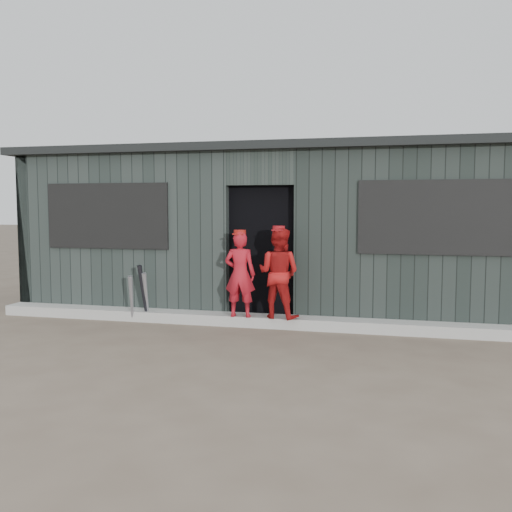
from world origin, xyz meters
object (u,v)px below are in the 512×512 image
(bat_mid, at_px, (131,299))
(player_grey_back, at_px, (288,272))
(bat_left, at_px, (146,297))
(bat_right, at_px, (143,293))
(dugout, at_px, (280,231))
(player_red_left, at_px, (240,274))
(player_red_right, at_px, (279,273))

(bat_mid, bearing_deg, player_grey_back, 22.29)
(bat_left, relative_size, player_grey_back, 0.54)
(bat_right, distance_m, dugout, 2.63)
(bat_mid, distance_m, player_red_left, 1.67)
(player_red_left, height_order, dugout, dugout)
(bat_mid, distance_m, dugout, 2.80)
(bat_right, xyz_separation_m, player_grey_back, (2.00, 0.81, 0.28))
(bat_left, xyz_separation_m, bat_mid, (-0.18, -0.11, -0.02))
(player_red_left, xyz_separation_m, dugout, (0.20, 1.83, 0.54))
(player_red_left, bearing_deg, player_grey_back, -125.52)
(bat_left, relative_size, player_red_right, 0.60)
(bat_right, height_order, dugout, dugout)
(bat_left, bearing_deg, player_red_left, -1.10)
(bat_right, bearing_deg, bat_left, 42.25)
(player_grey_back, xyz_separation_m, dugout, (-0.33, 1.03, 0.58))
(bat_mid, relative_size, dugout, 0.08)
(bat_right, xyz_separation_m, dugout, (1.67, 1.83, 0.86))
(bat_left, relative_size, bat_right, 0.88)
(bat_mid, bearing_deg, player_red_right, 3.45)
(bat_mid, height_order, bat_right, bat_right)
(bat_left, bearing_deg, bat_right, -137.75)
(bat_right, height_order, player_red_left, player_red_left)
(bat_mid, height_order, player_grey_back, player_grey_back)
(player_red_left, xyz_separation_m, player_red_right, (0.54, 0.05, 0.03))
(bat_mid, bearing_deg, player_red_left, 2.78)
(bat_mid, bearing_deg, bat_left, 30.10)
(player_red_right, bearing_deg, dugout, -66.32)
(bat_mid, xyz_separation_m, player_grey_back, (2.16, 0.88, 0.35))
(bat_left, xyz_separation_m, bat_right, (-0.03, -0.03, 0.05))
(player_red_left, bearing_deg, bat_right, -2.04)
(player_grey_back, bearing_deg, dugout, -56.35)
(player_grey_back, bearing_deg, player_red_right, 106.45)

